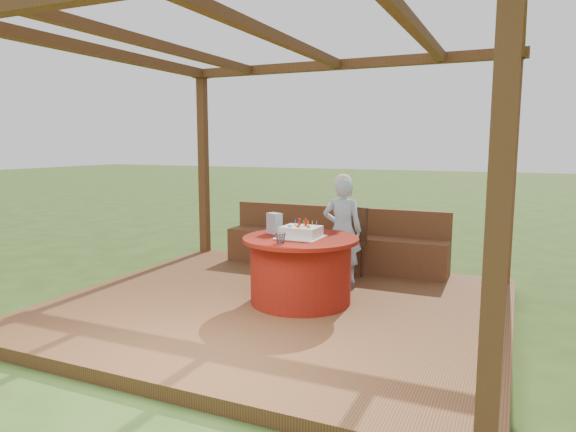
% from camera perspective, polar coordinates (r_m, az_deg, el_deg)
% --- Properties ---
extents(ground, '(60.00, 60.00, 0.00)m').
position_cam_1_polar(ground, '(5.46, -1.10, -10.79)').
color(ground, '#2B4617').
rests_on(ground, ground).
extents(deck, '(4.50, 4.00, 0.12)m').
position_cam_1_polar(deck, '(5.44, -1.10, -10.19)').
color(deck, brown).
rests_on(deck, ground).
extents(pergola, '(4.50, 4.00, 2.72)m').
position_cam_1_polar(pergola, '(5.21, -1.17, 15.16)').
color(pergola, brown).
rests_on(pergola, deck).
extents(bench, '(3.00, 0.42, 0.80)m').
position_cam_1_polar(bench, '(6.90, 5.01, -3.50)').
color(bench, brown).
rests_on(bench, deck).
extents(table, '(1.19, 1.19, 0.69)m').
position_cam_1_polar(table, '(5.35, 1.41, -5.93)').
color(table, maroon).
rests_on(table, deck).
extents(chair, '(0.54, 0.54, 0.87)m').
position_cam_1_polar(chair, '(6.40, 6.59, -2.50)').
color(chair, '#3C2113').
rests_on(chair, deck).
extents(elderly_woman, '(0.52, 0.40, 1.29)m').
position_cam_1_polar(elderly_woman, '(6.08, 6.06, -1.35)').
color(elderly_woman, '#90BCD6').
rests_on(elderly_woman, deck).
extents(birthday_cake, '(0.44, 0.44, 0.19)m').
position_cam_1_polar(birthday_cake, '(5.27, 1.45, -1.76)').
color(birthday_cake, white).
rests_on(birthday_cake, table).
extents(gift_bag, '(0.18, 0.16, 0.22)m').
position_cam_1_polar(gift_bag, '(5.47, -1.52, -0.82)').
color(gift_bag, '#CE85B8').
rests_on(gift_bag, table).
extents(drinking_glass, '(0.12, 0.12, 0.10)m').
position_cam_1_polar(drinking_glass, '(4.95, -0.84, -2.48)').
color(drinking_glass, white).
rests_on(drinking_glass, table).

